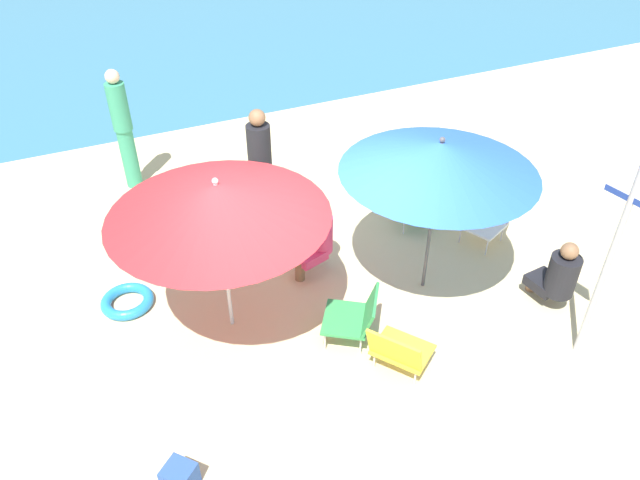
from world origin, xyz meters
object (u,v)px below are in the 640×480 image
person_c (317,238)px  beach_chair_a (415,200)px  beach_chair_d (488,218)px  person_b (261,168)px  beach_bag (180,478)px  umbrella_blue (440,157)px  beach_chair_b (355,316)px  umbrella_red (217,200)px  swim_ring (127,301)px  person_d (123,129)px  person_a (558,275)px  beach_chair_c (399,350)px  warning_sign (617,238)px

person_c → beach_chair_a: bearing=177.4°
beach_chair_d → person_b: bearing=-55.5°
beach_bag → umbrella_blue: bearing=22.8°
beach_chair_b → beach_bag: size_ratio=2.83×
umbrella_red → swim_ring: bearing=142.0°
person_d → beach_bag: 5.20m
beach_chair_d → person_a: size_ratio=0.81×
beach_chair_a → beach_bag: beach_chair_a is taller
beach_chair_b → beach_chair_d: bearing=-125.2°
beach_chair_c → warning_sign: bearing=-50.8°
umbrella_blue → beach_chair_a: (0.61, 1.21, -1.40)m
beach_chair_d → person_d: size_ratio=0.41×
beach_chair_c → beach_bag: beach_chair_c is taller
person_a → person_d: person_d is taller
person_b → warning_sign: warning_sign is taller
beach_chair_d → person_b: 3.00m
beach_chair_a → person_a: 2.16m
person_a → person_b: bearing=34.1°
umbrella_blue → beach_chair_c: size_ratio=2.74×
umbrella_blue → person_a: (1.15, -0.89, -1.29)m
beach_chair_c → beach_bag: (-2.29, -0.34, -0.17)m
beach_chair_d → warning_sign: (-0.33, -2.02, 1.14)m
person_a → swim_ring: person_a is taller
beach_chair_c → person_a: person_a is taller
beach_bag → person_a: bearing=6.3°
person_b → beach_chair_a: bearing=124.1°
umbrella_red → person_a: umbrella_red is taller
umbrella_red → swim_ring: 2.01m
umbrella_red → beach_chair_a: bearing=17.0°
swim_ring → person_b: bearing=24.9°
beach_chair_c → person_a: (2.11, 0.14, 0.13)m
beach_chair_a → person_a: size_ratio=0.81×
beach_chair_c → person_b: (-0.30, 3.05, 0.53)m
beach_chair_a → warning_sign: warning_sign is taller
beach_chair_a → beach_chair_c: size_ratio=0.95×
person_d → person_a: bearing=-79.9°
beach_chair_c → person_c: bearing=56.9°
beach_chair_d → person_a: 1.36m
beach_chair_d → beach_bag: 4.86m
person_a → warning_sign: 1.25m
person_c → swim_ring: (-2.24, 0.31, -0.43)m
beach_chair_a → person_b: bearing=-91.2°
person_d → swim_ring: person_d is taller
person_c → warning_sign: bearing=112.6°
beach_bag → beach_chair_c: bearing=8.6°
umbrella_red → person_d: (-0.42, 3.42, -0.71)m
warning_sign → swim_ring: 5.14m
person_a → beach_chair_b: bearing=73.4°
swim_ring → warning_sign: bearing=-32.5°
warning_sign → beach_bag: warning_sign is taller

